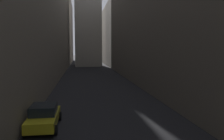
% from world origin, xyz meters
% --- Properties ---
extents(ground_plane, '(264.00, 264.00, 0.00)m').
position_xyz_m(ground_plane, '(0.00, 48.00, 0.00)').
color(ground_plane, black).
extents(building_block_left, '(11.72, 108.00, 22.66)m').
position_xyz_m(building_block_left, '(-11.36, 50.00, 11.33)').
color(building_block_left, '#756B5B').
rests_on(building_block_left, ground).
extents(building_block_right, '(13.91, 108.00, 18.24)m').
position_xyz_m(building_block_right, '(12.46, 50.00, 9.12)').
color(building_block_right, '#60594F').
rests_on(building_block_right, ground).
extents(parked_car_left_third, '(1.92, 4.00, 1.49)m').
position_xyz_m(parked_car_left_third, '(-4.40, 19.46, 0.75)').
color(parked_car_left_third, '#A59919').
rests_on(parked_car_left_third, ground).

